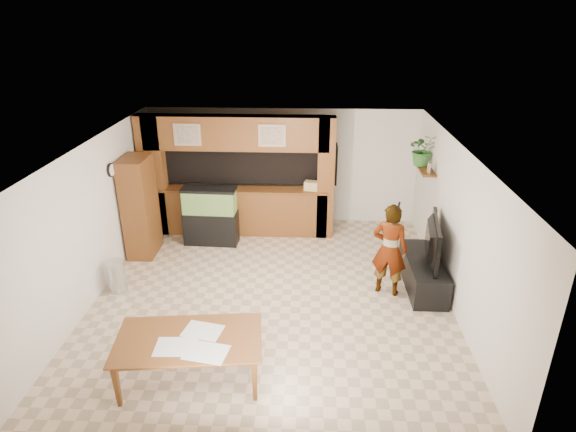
{
  "coord_description": "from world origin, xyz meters",
  "views": [
    {
      "loc": [
        0.61,
        -7.1,
        4.59
      ],
      "look_at": [
        0.25,
        0.6,
        1.24
      ],
      "focal_mm": 30.0,
      "sensor_mm": 36.0,
      "label": 1
    }
  ],
  "objects_px": {
    "aquarium": "(211,217)",
    "pantry_cabinet": "(140,207)",
    "person": "(390,250)",
    "dining_table": "(190,361)",
    "television": "(427,240)"
  },
  "relations": [
    {
      "from": "pantry_cabinet",
      "to": "person",
      "type": "height_order",
      "value": "pantry_cabinet"
    },
    {
      "from": "aquarium",
      "to": "dining_table",
      "type": "xyz_separation_m",
      "value": [
        0.52,
        -4.09,
        -0.27
      ]
    },
    {
      "from": "television",
      "to": "aquarium",
      "type": "bearing_deg",
      "value": 78.57
    },
    {
      "from": "pantry_cabinet",
      "to": "television",
      "type": "distance_m",
      "value": 5.45
    },
    {
      "from": "pantry_cabinet",
      "to": "person",
      "type": "bearing_deg",
      "value": -15.22
    },
    {
      "from": "pantry_cabinet",
      "to": "aquarium",
      "type": "height_order",
      "value": "pantry_cabinet"
    },
    {
      "from": "person",
      "to": "dining_table",
      "type": "distance_m",
      "value": 3.75
    },
    {
      "from": "aquarium",
      "to": "television",
      "type": "bearing_deg",
      "value": -18.04
    },
    {
      "from": "television",
      "to": "person",
      "type": "bearing_deg",
      "value": 117.77
    },
    {
      "from": "pantry_cabinet",
      "to": "person",
      "type": "distance_m",
      "value": 4.86
    },
    {
      "from": "aquarium",
      "to": "pantry_cabinet",
      "type": "bearing_deg",
      "value": -156.39
    },
    {
      "from": "aquarium",
      "to": "television",
      "type": "height_order",
      "value": "television"
    },
    {
      "from": "aquarium",
      "to": "television",
      "type": "xyz_separation_m",
      "value": [
        4.08,
        -1.54,
        0.31
      ]
    },
    {
      "from": "television",
      "to": "pantry_cabinet",
      "type": "bearing_deg",
      "value": 88.13
    },
    {
      "from": "television",
      "to": "dining_table",
      "type": "bearing_deg",
      "value": 134.89
    }
  ]
}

